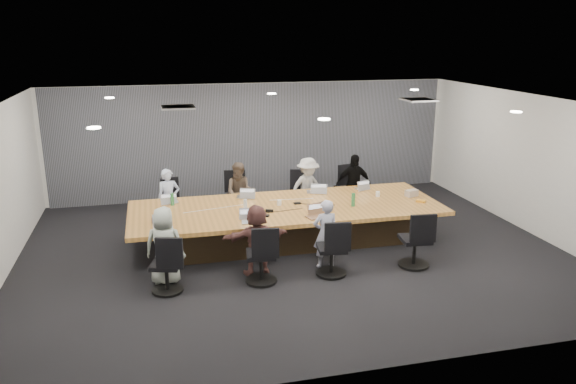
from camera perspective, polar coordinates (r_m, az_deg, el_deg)
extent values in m
cube|color=black|center=(10.68, 0.52, -6.00)|extent=(10.00, 8.00, 0.00)
cube|color=white|center=(9.98, 0.56, 9.08)|extent=(10.00, 8.00, 0.00)
cube|color=silver|center=(14.06, -3.53, 5.31)|extent=(10.00, 0.00, 2.80)
cube|color=silver|center=(6.64, 9.20, -7.27)|extent=(10.00, 0.00, 2.80)
cube|color=silver|center=(12.43, 23.49, 2.58)|extent=(0.00, 8.00, 2.80)
cube|color=slate|center=(13.98, -3.47, 5.25)|extent=(9.80, 0.04, 2.80)
cube|color=#302314|center=(11.02, -0.12, -3.46)|extent=(4.80, 1.40, 0.66)
cube|color=#C2853C|center=(10.90, -0.13, -1.63)|extent=(6.00, 2.20, 0.08)
imported|color=silver|center=(11.93, -12.01, -0.73)|extent=(0.50, 0.36, 1.28)
cube|color=#B2B2B7|center=(11.37, -11.93, -0.98)|extent=(0.34, 0.26, 0.02)
imported|color=brown|center=(12.05, -4.86, -0.11)|extent=(0.75, 0.65, 1.34)
cube|color=#B2B2B7|center=(11.50, -4.44, -0.47)|extent=(0.35, 0.28, 0.02)
imported|color=#A8A8A8|center=(12.36, 2.02, 0.40)|extent=(0.97, 0.70, 1.36)
cube|color=#B2B2B7|center=(11.83, 2.75, 0.02)|extent=(0.38, 0.31, 0.02)
imported|color=black|center=(12.68, 6.66, 0.76)|extent=(0.84, 0.40, 1.39)
cube|color=#B2B2B7|center=(12.17, 7.56, 0.35)|extent=(0.32, 0.26, 0.02)
imported|color=#9EA99E|center=(9.36, -12.43, -5.35)|extent=(0.72, 0.56, 1.31)
cube|color=#B2B2B7|center=(9.85, -12.57, -3.69)|extent=(0.34, 0.24, 0.02)
imported|color=brown|center=(9.51, -3.19, -4.86)|extent=(1.17, 0.44, 1.23)
cube|color=#B2B2B7|center=(9.98, -3.80, -3.06)|extent=(0.35, 0.26, 0.02)
imported|color=#9A9CB5|center=(9.79, 3.82, -4.25)|extent=(0.46, 0.31, 1.23)
cube|color=#8C6647|center=(10.24, 2.91, -2.53)|extent=(0.41, 0.33, 0.02)
cylinder|color=#2C7C42|center=(11.13, -11.67, -0.72)|extent=(0.09, 0.09, 0.24)
cylinder|color=#2C7C42|center=(10.91, 6.64, -0.79)|extent=(0.08, 0.08, 0.26)
cylinder|color=silver|center=(10.59, -4.35, -1.36)|extent=(0.09, 0.09, 0.22)
cylinder|color=white|center=(10.92, -0.90, -1.08)|extent=(0.10, 0.10, 0.11)
cylinder|color=white|center=(11.64, 9.11, -0.21)|extent=(0.10, 0.10, 0.10)
cylinder|color=brown|center=(10.17, -13.45, -2.82)|extent=(0.11, 0.11, 0.11)
cube|color=black|center=(10.29, -2.33, -2.41)|extent=(0.17, 0.14, 0.03)
cube|color=black|center=(11.02, 0.96, -1.14)|extent=(0.14, 0.10, 0.03)
cube|color=black|center=(10.52, -1.89, -1.91)|extent=(0.15, 0.09, 0.06)
cube|color=#B2A08E|center=(11.79, 12.44, -0.11)|extent=(0.28, 0.22, 0.13)
cube|color=orange|center=(11.44, 13.35, -0.91)|extent=(0.21, 0.20, 0.04)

